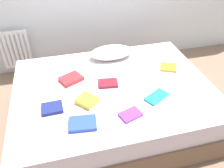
{
  "coord_description": "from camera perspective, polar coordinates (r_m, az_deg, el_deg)",
  "views": [
    {
      "loc": [
        -0.46,
        -1.73,
        1.9
      ],
      "look_at": [
        0.0,
        0.05,
        0.48
      ],
      "focal_mm": 36.31,
      "sensor_mm": 36.0,
      "label": 1
    }
  ],
  "objects": [
    {
      "name": "textbook_red",
      "position": [
        2.37,
        -10.25,
        1.3
      ],
      "size": [
        0.27,
        0.24,
        0.04
      ],
      "primitive_type": "cube",
      "rotation": [
        0.0,
        0.0,
        0.46
      ],
      "color": "red",
      "rests_on": "bed"
    },
    {
      "name": "pillow",
      "position": [
        2.68,
        -0.19,
        7.96
      ],
      "size": [
        0.5,
        0.27,
        0.14
      ],
      "primitive_type": "ellipsoid",
      "color": "white",
      "rests_on": "bed"
    },
    {
      "name": "textbook_navy",
      "position": [
        2.07,
        -14.81,
        -5.89
      ],
      "size": [
        0.19,
        0.15,
        0.03
      ],
      "primitive_type": "cube",
      "rotation": [
        0.0,
        0.0,
        0.03
      ],
      "color": "navy",
      "rests_on": "bed"
    },
    {
      "name": "radiator",
      "position": [
        3.35,
        -23.09,
        7.9
      ],
      "size": [
        0.38,
        0.04,
        0.53
      ],
      "color": "white",
      "rests_on": "ground"
    },
    {
      "name": "textbook_blue",
      "position": [
        1.89,
        -7.37,
        -9.85
      ],
      "size": [
        0.24,
        0.18,
        0.03
      ],
      "primitive_type": "cube",
      "rotation": [
        0.0,
        0.0,
        -0.12
      ],
      "color": "#2847B7",
      "rests_on": "bed"
    },
    {
      "name": "textbook_yellow",
      "position": [
        2.08,
        -6.29,
        -4.15
      ],
      "size": [
        0.23,
        0.23,
        0.05
      ],
      "primitive_type": "cube",
      "rotation": [
        0.0,
        0.0,
        -0.83
      ],
      "color": "yellow",
      "rests_on": "bed"
    },
    {
      "name": "textbook_orange",
      "position": [
        2.6,
        14.01,
        4.13
      ],
      "size": [
        0.23,
        0.22,
        0.02
      ],
      "primitive_type": "cube",
      "rotation": [
        0.0,
        0.0,
        -0.43
      ],
      "color": "orange",
      "rests_on": "bed"
    },
    {
      "name": "textbook_teal",
      "position": [
        2.17,
        11.18,
        -3.17
      ],
      "size": [
        0.26,
        0.22,
        0.02
      ],
      "primitive_type": "cube",
      "rotation": [
        0.0,
        0.0,
        0.49
      ],
      "color": "teal",
      "rests_on": "bed"
    },
    {
      "name": "ground_plane",
      "position": [
        2.61,
        0.27,
        -9.02
      ],
      "size": [
        8.0,
        8.0,
        0.0
      ],
      "primitive_type": "plane",
      "color": "#7F6651"
    },
    {
      "name": "textbook_maroon",
      "position": [
        2.28,
        -1.02,
        0.19
      ],
      "size": [
        0.21,
        0.16,
        0.03
      ],
      "primitive_type": "cube",
      "rotation": [
        0.0,
        0.0,
        -0.14
      ],
      "color": "maroon",
      "rests_on": "bed"
    },
    {
      "name": "textbook_purple",
      "position": [
        1.96,
        4.71,
        -7.69
      ],
      "size": [
        0.21,
        0.18,
        0.02
      ],
      "primitive_type": "cube",
      "rotation": [
        0.0,
        0.0,
        0.33
      ],
      "color": "purple",
      "rests_on": "bed"
    },
    {
      "name": "bed",
      "position": [
        2.44,
        0.29,
        -5.03
      ],
      "size": [
        2.0,
        1.5,
        0.5
      ],
      "color": "brown",
      "rests_on": "ground"
    }
  ]
}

